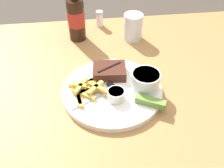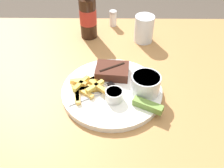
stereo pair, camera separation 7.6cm
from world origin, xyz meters
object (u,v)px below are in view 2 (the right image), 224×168
Objects in this scene: drinking_glass at (144,29)px; steak_portion at (111,71)px; dinner_plate at (112,91)px; fork_utensil at (88,97)px; beer_bottle at (88,15)px; pickle_spear at (148,105)px; coleslaw_cup at (146,84)px; knife_utensil at (107,81)px; salt_shaker at (113,18)px; dipping_sauce_cup at (114,95)px.

steak_portion is at bearing -117.52° from drinking_glass.
fork_utensil reaches higher than dinner_plate.
fork_utensil is at bearing -86.23° from beer_bottle.
dinner_plate is 3.49× the size of pickle_spear.
fork_utensil is at bearing 167.37° from pickle_spear.
coleslaw_cup is (0.10, -0.08, 0.02)m from steak_portion.
salt_shaker is (0.02, 0.37, 0.01)m from knife_utensil.
coleslaw_cup is 0.83× the size of drinking_glass.
dipping_sauce_cup reaches higher than fork_utensil.
pickle_spear reaches higher than knife_utensil.
pickle_spear is 0.58× the size of knife_utensil.
beer_bottle is at bearing 109.03° from steak_portion.
pickle_spear is (0.09, -0.03, -0.01)m from dipping_sauce_cup.
beer_bottle reaches higher than dinner_plate.
drinking_glass is at bearing 86.31° from coleslaw_cup.
beer_bottle is 3.84× the size of salt_shaker.
knife_utensil is at bearing -109.03° from steak_portion.
beer_bottle is at bearing 115.58° from pickle_spear.
beer_bottle is (-0.19, 0.40, 0.06)m from pickle_spear.
drinking_glass is (0.12, 0.30, 0.04)m from dinner_plate.
fork_utensil is at bearing 176.74° from dipping_sauce_cup.
drinking_glass reaches higher than dinner_plate.
drinking_glass is at bearing 71.97° from dipping_sauce_cup.
knife_utensil is at bearing -92.39° from salt_shaker.
drinking_glass is (0.02, 0.31, 0.00)m from coleslaw_cup.
dipping_sauce_cup is 0.10m from pickle_spear.
pickle_spear is (0.10, -0.08, 0.02)m from dinner_plate.
dinner_plate is 0.35m from beer_bottle.
steak_portion reaches higher than dinner_plate.
coleslaw_cup is 0.17m from fork_utensil.
salt_shaker is at bearing 102.82° from coleslaw_cup.
dinner_plate is 2.42× the size of fork_utensil.
dipping_sauce_cup is 0.45m from salt_shaker.
steak_portion is 0.03m from knife_utensil.
fork_utensil is 0.09m from knife_utensil.
drinking_glass reaches higher than salt_shaker.
coleslaw_cup reaches higher than dipping_sauce_cup.
fork_utensil is 0.37m from beer_bottle.
fork_utensil is 0.45m from salt_shaker.
dinner_plate is 1.19× the size of beer_bottle.
fork_utensil is (-0.07, 0.00, -0.02)m from dipping_sauce_cup.
fork_utensil is (-0.07, -0.04, 0.01)m from dinner_plate.
fork_utensil is (-0.07, -0.10, -0.01)m from steak_portion.
salt_shaker reaches higher than steak_portion.
coleslaw_cup is (0.10, -0.01, 0.04)m from dinner_plate.
steak_portion is 0.34m from salt_shaker.
salt_shaker reaches higher than dinner_plate.
beer_bottle is (-0.19, 0.33, 0.04)m from coleslaw_cup.
knife_utensil is at bearing -116.57° from drinking_glass.
beer_bottle is at bearing -137.86° from salt_shaker.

